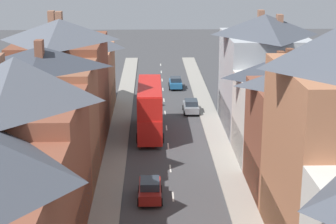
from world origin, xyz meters
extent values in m
cube|color=gray|center=(-5.10, 38.00, 0.07)|extent=(2.20, 104.00, 0.14)
cube|color=gray|center=(5.10, 38.00, 0.07)|extent=(2.20, 104.00, 0.14)
cube|color=silver|center=(0.00, 30.00, 0.01)|extent=(0.14, 1.80, 0.01)
cube|color=silver|center=(0.00, 36.00, 0.01)|extent=(0.14, 1.80, 0.01)
cube|color=silver|center=(0.00, 42.00, 0.01)|extent=(0.14, 1.80, 0.01)
cube|color=silver|center=(0.00, 48.00, 0.01)|extent=(0.14, 1.80, 0.01)
cube|color=silver|center=(0.00, 54.00, 0.01)|extent=(0.14, 1.80, 0.01)
cube|color=silver|center=(0.00, 60.00, 0.01)|extent=(0.14, 1.80, 0.01)
cube|color=silver|center=(0.00, 66.00, 0.01)|extent=(0.14, 1.80, 0.01)
cube|color=silver|center=(0.00, 72.00, 0.01)|extent=(0.14, 1.80, 0.01)
cube|color=silver|center=(0.00, 78.00, 0.01)|extent=(0.14, 1.80, 0.01)
cube|color=silver|center=(0.00, 84.00, 0.01)|extent=(0.14, 1.80, 0.01)
cube|color=brown|center=(-10.20, 24.33, 4.66)|extent=(8.00, 9.62, 9.31)
cube|color=navy|center=(-6.26, 24.33, 1.60)|extent=(0.12, 8.85, 3.20)
pyramid|color=#565B66|center=(-10.20, 24.33, 10.75)|extent=(8.00, 9.62, 2.88)
cube|color=brown|center=(-10.20, 32.90, 4.93)|extent=(8.00, 7.54, 9.86)
cube|color=#1E5133|center=(-6.26, 32.90, 1.60)|extent=(0.12, 6.93, 3.20)
pyramid|color=#383D47|center=(-10.20, 32.90, 10.67)|extent=(8.00, 7.54, 1.61)
cube|color=brown|center=(-10.03, 31.63, 11.41)|extent=(0.60, 0.90, 1.48)
cube|color=brown|center=(-10.20, 42.60, 5.27)|extent=(8.00, 11.86, 10.55)
cube|color=#1E5133|center=(-6.26, 42.60, 1.60)|extent=(0.12, 10.91, 3.20)
pyramid|color=#565B66|center=(-10.20, 42.60, 11.52)|extent=(8.00, 11.86, 1.94)
cube|color=#99664C|center=(-11.21, 44.33, 12.29)|extent=(0.60, 0.90, 1.55)
cube|color=#99664C|center=(-10.33, 43.33, 12.31)|extent=(0.60, 0.90, 1.59)
cube|color=#B2704C|center=(-10.20, 54.16, 3.89)|extent=(8.00, 11.24, 7.78)
cube|color=black|center=(-6.26, 54.16, 1.60)|extent=(0.12, 10.34, 3.20)
pyramid|color=#565B66|center=(-10.20, 54.16, 9.12)|extent=(8.00, 11.24, 2.68)
cube|color=brown|center=(-11.22, 52.68, 9.73)|extent=(0.60, 0.90, 1.22)
cube|color=brown|center=(10.20, 30.88, 4.33)|extent=(8.00, 7.45, 8.67)
cube|color=#1E5133|center=(6.26, 30.88, 1.60)|extent=(0.12, 6.86, 3.20)
pyramid|color=#474C56|center=(10.20, 30.88, 9.65)|extent=(8.00, 7.45, 1.98)
cube|color=brown|center=(9.88, 30.84, 10.11)|extent=(0.60, 0.90, 0.91)
cube|color=silver|center=(10.20, 38.28, 3.82)|extent=(8.00, 7.35, 7.64)
cube|color=black|center=(6.26, 38.28, 1.60)|extent=(0.12, 6.76, 3.20)
pyramid|color=#383D47|center=(10.20, 38.28, 8.70)|extent=(8.00, 7.35, 2.11)
cube|color=brown|center=(10.74, 38.65, 9.46)|extent=(0.60, 0.90, 1.53)
cube|color=brown|center=(10.10, 39.33, 9.28)|extent=(0.60, 0.90, 1.17)
cube|color=#ADB2B7|center=(10.20, 47.54, 5.12)|extent=(8.00, 11.17, 10.24)
cube|color=navy|center=(6.26, 47.54, 1.60)|extent=(0.12, 10.28, 3.20)
pyramid|color=#474C56|center=(10.20, 47.54, 11.30)|extent=(8.00, 11.17, 2.12)
cube|color=#99664C|center=(11.66, 47.33, 11.82)|extent=(0.60, 0.90, 1.05)
cube|color=#99664C|center=(9.85, 48.09, 12.01)|extent=(0.60, 0.90, 1.42)
cube|color=red|center=(-1.80, 46.04, 1.65)|extent=(2.44, 10.80, 2.50)
cube|color=red|center=(-1.80, 46.04, 4.05)|extent=(2.44, 10.58, 2.30)
cube|color=red|center=(-1.80, 46.04, 5.25)|extent=(2.39, 10.37, 0.10)
cube|color=#28333D|center=(-1.80, 51.39, 1.85)|extent=(2.20, 0.10, 1.20)
cube|color=#28333D|center=(-1.80, 51.39, 4.15)|extent=(2.20, 0.10, 1.10)
cube|color=#28333D|center=(-2.99, 46.04, 1.90)|extent=(0.06, 9.18, 0.90)
cube|color=#28333D|center=(-2.99, 46.04, 4.15)|extent=(0.06, 9.18, 0.90)
cube|color=yellow|center=(-1.80, 51.39, 4.95)|extent=(1.34, 0.08, 0.32)
cylinder|color=black|center=(-3.02, 49.39, 0.50)|extent=(0.30, 1.00, 1.00)
cylinder|color=black|center=(-0.58, 49.39, 0.50)|extent=(0.30, 1.00, 1.00)
cylinder|color=black|center=(-3.02, 43.07, 0.50)|extent=(0.30, 1.00, 1.00)
cylinder|color=black|center=(-0.58, 43.07, 0.50)|extent=(0.30, 1.00, 1.00)
cube|color=maroon|center=(-1.80, 29.59, 0.71)|extent=(1.70, 3.95, 0.79)
cube|color=#28333D|center=(-1.80, 29.40, 1.40)|extent=(1.46, 1.97, 0.60)
cylinder|color=black|center=(-2.65, 30.82, 0.31)|extent=(0.20, 0.62, 0.62)
cylinder|color=black|center=(-0.95, 30.82, 0.31)|extent=(0.20, 0.62, 0.62)
cylinder|color=black|center=(-2.65, 28.37, 0.31)|extent=(0.20, 0.62, 0.62)
cylinder|color=black|center=(-0.95, 28.37, 0.31)|extent=(0.20, 0.62, 0.62)
cube|color=gray|center=(3.10, 54.03, 0.66)|extent=(1.70, 3.98, 0.70)
cube|color=#28333D|center=(3.10, 53.83, 1.31)|extent=(1.46, 1.99, 0.60)
cylinder|color=black|center=(2.25, 55.26, 0.31)|extent=(0.20, 0.62, 0.62)
cylinder|color=black|center=(3.95, 55.26, 0.31)|extent=(0.20, 0.62, 0.62)
cylinder|color=black|center=(2.25, 52.79, 0.31)|extent=(0.20, 0.62, 0.62)
cylinder|color=black|center=(3.95, 52.79, 0.31)|extent=(0.20, 0.62, 0.62)
cube|color=#236093|center=(1.80, 66.61, 0.67)|extent=(1.70, 3.88, 0.73)
cube|color=#28333D|center=(1.80, 66.42, 1.34)|extent=(1.46, 1.94, 0.60)
cylinder|color=black|center=(0.95, 67.81, 0.31)|extent=(0.20, 0.62, 0.62)
cylinder|color=black|center=(2.65, 67.81, 0.31)|extent=(0.20, 0.62, 0.62)
cylinder|color=black|center=(0.95, 65.41, 0.31)|extent=(0.20, 0.62, 0.62)
cylinder|color=black|center=(2.65, 65.41, 0.31)|extent=(0.20, 0.62, 0.62)
camera|label=1|loc=(-1.64, -10.46, 18.42)|focal=60.00mm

